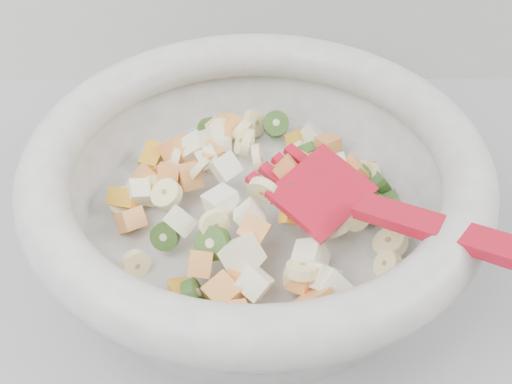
{
  "coord_description": "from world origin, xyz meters",
  "views": [
    {
      "loc": [
        0.13,
        1.11,
        1.29
      ],
      "look_at": [
        0.14,
        1.49,
        0.95
      ],
      "focal_mm": 45.0,
      "sensor_mm": 36.0,
      "label": 1
    }
  ],
  "objects": [
    {
      "name": "mixing_bowl",
      "position": [
        0.14,
        1.49,
        0.95
      ],
      "size": [
        0.43,
        0.38,
        0.13
      ],
      "color": "silver",
      "rests_on": "counter"
    }
  ]
}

